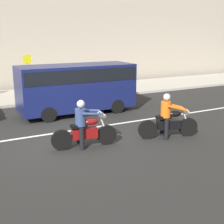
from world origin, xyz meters
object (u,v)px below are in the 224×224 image
parked_van_navy (77,85)px  street_sign_post (28,72)px  motorcycle_with_rider_denim_blue (84,128)px  motorcycle_with_rider_orange_stripe (168,120)px

parked_van_navy → street_sign_post: bearing=111.5°
motorcycle_with_rider_denim_blue → street_sign_post: street_sign_post is taller
motorcycle_with_rider_denim_blue → parked_van_navy: 4.48m
motorcycle_with_rider_orange_stripe → parked_van_navy: bearing=108.4°
motorcycle_with_rider_denim_blue → parked_van_navy: parked_van_navy is taller
street_sign_post → motorcycle_with_rider_orange_stripe: bearing=-70.3°
motorcycle_with_rider_denim_blue → parked_van_navy: (1.39, 4.21, 0.65)m
motorcycle_with_rider_orange_stripe → motorcycle_with_rider_denim_blue: (-2.95, 0.46, -0.00)m
motorcycle_with_rider_orange_stripe → parked_van_navy: (-1.56, 4.67, 0.65)m
parked_van_navy → motorcycle_with_rider_orange_stripe: bearing=-71.6°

